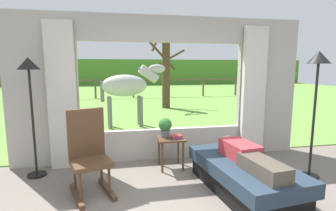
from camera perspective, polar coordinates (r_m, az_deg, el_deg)
name	(u,v)px	position (r m, az deg, el deg)	size (l,w,h in m)	color
back_wall_with_window	(163,91)	(4.60, -1.09, 3.29)	(5.20, 0.12, 2.55)	#ADA599
curtain_panel_left	(62,96)	(4.49, -22.52, 1.88)	(0.44, 0.10, 2.40)	beige
curtain_panel_right	(253,93)	(5.05, 18.48, 2.75)	(0.44, 0.10, 2.40)	beige
outdoor_pasture_lawn	(132,95)	(15.53, -7.99, 2.29)	(36.00, 21.68, 0.02)	olive
distant_hill_ridge	(126,72)	(25.27, -9.23, 7.33)	(36.00, 2.00, 2.40)	#4B7D2E
recliner_sofa	(244,175)	(3.74, 16.50, -14.69)	(1.09, 1.79, 0.42)	black
reclining_person	(247,155)	(3.59, 17.07, -10.51)	(0.41, 1.44, 0.22)	#B23338
rocking_chair	(89,153)	(3.62, -17.22, -9.96)	(0.66, 0.79, 1.12)	#4C331E
side_table	(171,143)	(4.28, 0.60, -8.36)	(0.44, 0.44, 0.52)	#4C331E
potted_plant	(165,126)	(4.25, -0.62, -4.62)	(0.22, 0.22, 0.32)	#4C5156
book_stack	(176,137)	(4.21, 1.90, -6.94)	(0.18, 0.15, 0.05)	#59336B
floor_lamp_left	(30,81)	(4.30, -28.42, 4.78)	(0.32, 0.32, 1.81)	black
floor_lamp_right	(317,77)	(4.32, 30.29, 5.59)	(0.32, 0.32, 1.90)	black
horse	(128,86)	(7.16, -8.99, 4.29)	(1.82, 0.65, 1.73)	#B2B2AD
pasture_tree	(166,73)	(10.41, -0.54, 7.22)	(1.67, 1.61, 2.98)	#4C3823
pasture_fence_line	(133,84)	(14.12, -7.76, 4.68)	(16.10, 0.10, 1.10)	brown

